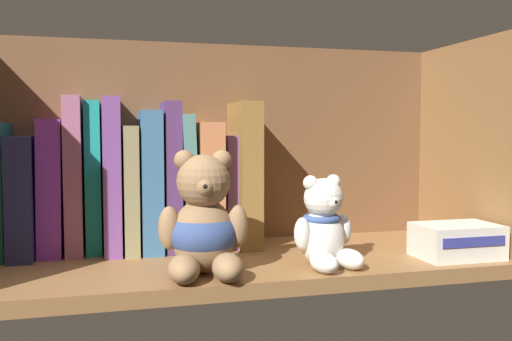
# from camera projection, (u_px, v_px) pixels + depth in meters

# --- Properties ---
(shelf_board) EXTENTS (0.72, 0.26, 0.02)m
(shelf_board) POSITION_uv_depth(u_px,v_px,m) (242.00, 264.00, 0.77)
(shelf_board) COLOR olive
(shelf_board) RESTS_ON ground
(shelf_back_panel) EXTENTS (0.74, 0.01, 0.34)m
(shelf_back_panel) POSITION_uv_depth(u_px,v_px,m) (222.00, 149.00, 0.89)
(shelf_back_panel) COLOR brown
(shelf_back_panel) RESTS_ON ground
(shelf_side_panel_right) EXTENTS (0.02, 0.29, 0.34)m
(shelf_side_panel_right) POSITION_uv_depth(u_px,v_px,m) (471.00, 150.00, 0.85)
(shelf_side_panel_right) COLOR olive
(shelf_side_panel_right) RESTS_ON ground
(book_1) EXTENTS (0.03, 0.15, 0.17)m
(book_1) POSITION_uv_depth(u_px,v_px,m) (25.00, 196.00, 0.78)
(book_1) COLOR navy
(book_1) RESTS_ON shelf_board
(book_2) EXTENTS (0.04, 0.11, 0.19)m
(book_2) POSITION_uv_depth(u_px,v_px,m) (52.00, 187.00, 0.79)
(book_2) COLOR purple
(book_2) RESTS_ON shelf_board
(book_3) EXTENTS (0.02, 0.12, 0.23)m
(book_3) POSITION_uv_depth(u_px,v_px,m) (75.00, 175.00, 0.80)
(book_3) COLOR #A45C7F
(book_3) RESTS_ON shelf_board
(book_4) EXTENTS (0.02, 0.09, 0.22)m
(book_4) POSITION_uv_depth(u_px,v_px,m) (94.00, 177.00, 0.80)
(book_4) COLOR teal
(book_4) RESTS_ON shelf_board
(book_5) EXTENTS (0.02, 0.14, 0.22)m
(book_5) POSITION_uv_depth(u_px,v_px,m) (112.00, 175.00, 0.81)
(book_5) COLOR #7B4794
(book_5) RESTS_ON shelf_board
(book_6) EXTENTS (0.02, 0.15, 0.18)m
(book_6) POSITION_uv_depth(u_px,v_px,m) (130.00, 188.00, 0.82)
(book_6) COLOR #8E865B
(book_6) RESTS_ON shelf_board
(book_7) EXTENTS (0.03, 0.14, 0.21)m
(book_7) POSITION_uv_depth(u_px,v_px,m) (150.00, 180.00, 0.83)
(book_7) COLOR teal
(book_7) RESTS_ON shelf_board
(book_8) EXTENTS (0.02, 0.13, 0.22)m
(book_8) POSITION_uv_depth(u_px,v_px,m) (170.00, 175.00, 0.83)
(book_8) COLOR #523063
(book_8) RESTS_ON shelf_board
(book_9) EXTENTS (0.03, 0.14, 0.20)m
(book_9) POSITION_uv_depth(u_px,v_px,m) (186.00, 181.00, 0.84)
(book_9) COLOR slate
(book_9) RESTS_ON shelf_board
(book_10) EXTENTS (0.04, 0.15, 0.19)m
(book_10) POSITION_uv_depth(u_px,v_px,m) (205.00, 184.00, 0.85)
(book_10) COLOR #CE7C4E
(book_10) RESTS_ON shelf_board
(book_11) EXTENTS (0.02, 0.10, 0.17)m
(book_11) POSITION_uv_depth(u_px,v_px,m) (224.00, 190.00, 0.86)
(book_11) COLOR #6F4981
(book_11) RESTS_ON shelf_board
(book_12) EXTENTS (0.03, 0.14, 0.22)m
(book_12) POSITION_uv_depth(u_px,v_px,m) (242.00, 174.00, 0.86)
(book_12) COLOR olive
(book_12) RESTS_ON shelf_board
(teddy_bear_larger) EXTENTS (0.11, 0.12, 0.15)m
(teddy_bear_larger) POSITION_uv_depth(u_px,v_px,m) (204.00, 226.00, 0.67)
(teddy_bear_larger) COLOR #93704C
(teddy_bear_larger) RESTS_ON shelf_board
(teddy_bear_smaller) EXTENTS (0.09, 0.09, 0.12)m
(teddy_bear_smaller) POSITION_uv_depth(u_px,v_px,m) (324.00, 228.00, 0.71)
(teddy_bear_smaller) COLOR white
(teddy_bear_smaller) RESTS_ON shelf_board
(small_product_box) EXTENTS (0.11, 0.08, 0.05)m
(small_product_box) POSITION_uv_depth(u_px,v_px,m) (457.00, 241.00, 0.76)
(small_product_box) COLOR silver
(small_product_box) RESTS_ON shelf_board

